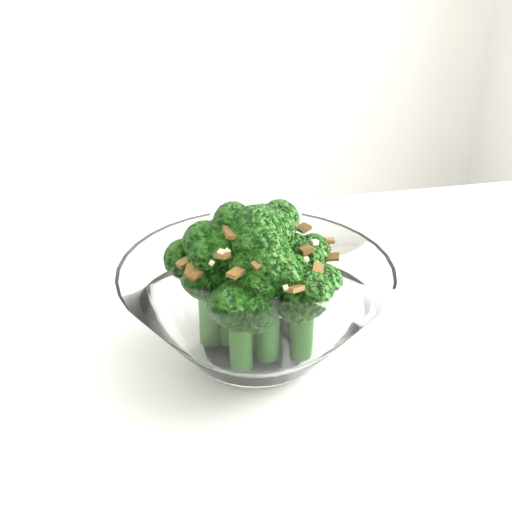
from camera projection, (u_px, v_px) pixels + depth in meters
name	position (u px, v px, depth m)	size (l,w,h in m)	color
broccoli_dish	(256.00, 300.00, 0.53)	(0.20, 0.20, 0.12)	white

